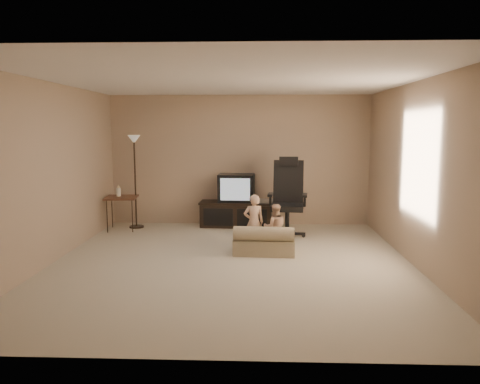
% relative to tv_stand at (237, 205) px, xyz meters
% --- Properties ---
extents(floor, '(5.50, 5.50, 0.00)m').
position_rel_tv_stand_xyz_m(floor, '(0.04, -2.49, -0.42)').
color(floor, beige).
rests_on(floor, ground).
extents(room_shell, '(5.50, 5.50, 5.50)m').
position_rel_tv_stand_xyz_m(room_shell, '(0.04, -2.49, 1.10)').
color(room_shell, white).
rests_on(room_shell, floor).
extents(tv_stand, '(1.43, 0.59, 1.01)m').
position_rel_tv_stand_xyz_m(tv_stand, '(0.00, 0.00, 0.00)').
color(tv_stand, black).
rests_on(tv_stand, floor).
extents(office_chair, '(0.70, 0.74, 1.38)m').
position_rel_tv_stand_xyz_m(office_chair, '(0.92, -0.75, 0.08)').
color(office_chair, black).
rests_on(office_chair, floor).
extents(side_table, '(0.62, 0.62, 0.84)m').
position_rel_tv_stand_xyz_m(side_table, '(-2.11, -0.39, 0.18)').
color(side_table, brown).
rests_on(side_table, floor).
extents(floor_lamp, '(0.27, 0.27, 1.74)m').
position_rel_tv_stand_xyz_m(floor_lamp, '(-1.89, -0.18, 0.85)').
color(floor_lamp, black).
rests_on(floor_lamp, floor).
extents(child_sofa, '(0.93, 0.56, 0.44)m').
position_rel_tv_stand_xyz_m(child_sofa, '(0.50, -1.99, -0.24)').
color(child_sofa, tan).
rests_on(child_sofa, floor).
extents(toddler_left, '(0.35, 0.28, 0.86)m').
position_rel_tv_stand_xyz_m(toddler_left, '(0.34, -1.74, 0.01)').
color(toddler_left, '#DBAC89').
rests_on(toddler_left, floor).
extents(toddler_right, '(0.37, 0.22, 0.72)m').
position_rel_tv_stand_xyz_m(toddler_right, '(0.67, -1.75, -0.06)').
color(toddler_right, '#DBAC89').
rests_on(toddler_right, floor).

